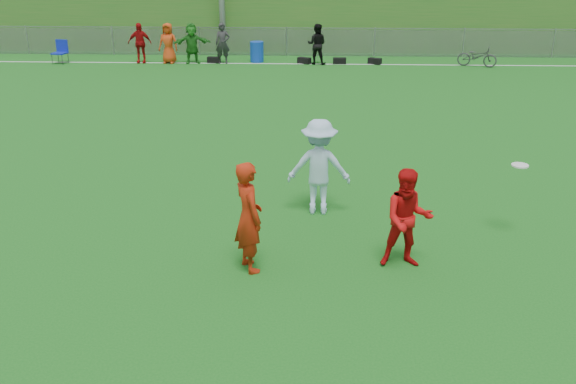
{
  "coord_description": "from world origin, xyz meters",
  "views": [
    {
      "loc": [
        1.26,
        -9.6,
        5.18
      ],
      "look_at": [
        0.86,
        0.5,
        1.11
      ],
      "focal_mm": 40.0,
      "sensor_mm": 36.0,
      "label": 1
    }
  ],
  "objects_px": {
    "player_blue": "(319,167)",
    "bicycle": "(477,56)",
    "recycling_bin": "(257,52)",
    "player_red_center": "(408,219)",
    "player_red_left": "(249,217)",
    "frisbee": "(520,165)"
  },
  "relations": [
    {
      "from": "player_blue",
      "to": "bicycle",
      "type": "xyz_separation_m",
      "value": [
        6.71,
        15.51,
        -0.53
      ]
    },
    {
      "from": "player_red_center",
      "to": "bicycle",
      "type": "bearing_deg",
      "value": 71.72
    },
    {
      "from": "player_red_left",
      "to": "bicycle",
      "type": "height_order",
      "value": "player_red_left"
    },
    {
      "from": "player_blue",
      "to": "bicycle",
      "type": "relative_size",
      "value": 1.18
    },
    {
      "from": "player_red_left",
      "to": "bicycle",
      "type": "distance_m",
      "value": 19.55
    },
    {
      "from": "player_red_left",
      "to": "player_blue",
      "type": "relative_size",
      "value": 0.98
    },
    {
      "from": "recycling_bin",
      "to": "player_red_left",
      "type": "bearing_deg",
      "value": -85.49
    },
    {
      "from": "player_red_center",
      "to": "player_blue",
      "type": "xyz_separation_m",
      "value": [
        -1.44,
        2.18,
        0.1
      ]
    },
    {
      "from": "bicycle",
      "to": "recycling_bin",
      "type": "bearing_deg",
      "value": 104.94
    },
    {
      "from": "player_red_left",
      "to": "frisbee",
      "type": "height_order",
      "value": "player_red_left"
    },
    {
      "from": "player_blue",
      "to": "bicycle",
      "type": "bearing_deg",
      "value": -111.12
    },
    {
      "from": "frisbee",
      "to": "player_blue",
      "type": "bearing_deg",
      "value": 165.77
    },
    {
      "from": "recycling_bin",
      "to": "bicycle",
      "type": "bearing_deg",
      "value": -4.36
    },
    {
      "from": "player_red_left",
      "to": "frisbee",
      "type": "bearing_deg",
      "value": -99.92
    },
    {
      "from": "player_red_center",
      "to": "bicycle",
      "type": "xyz_separation_m",
      "value": [
        5.27,
        17.68,
        -0.43
      ]
    },
    {
      "from": "player_blue",
      "to": "frisbee",
      "type": "relative_size",
      "value": 6.34
    },
    {
      "from": "recycling_bin",
      "to": "player_red_center",
      "type": "bearing_deg",
      "value": -77.56
    },
    {
      "from": "player_red_left",
      "to": "frisbee",
      "type": "distance_m",
      "value": 4.96
    },
    {
      "from": "player_red_center",
      "to": "bicycle",
      "type": "distance_m",
      "value": 18.46
    },
    {
      "from": "player_red_center",
      "to": "player_blue",
      "type": "relative_size",
      "value": 0.89
    },
    {
      "from": "player_red_center",
      "to": "player_blue",
      "type": "distance_m",
      "value": 2.61
    },
    {
      "from": "player_red_left",
      "to": "recycling_bin",
      "type": "relative_size",
      "value": 2.15
    }
  ]
}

